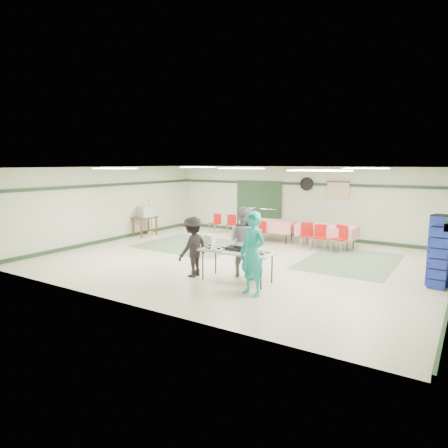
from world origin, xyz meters
The scene contains 39 objects.
floor centered at (0.00, 0.00, 0.00)m, with size 11.00×11.00×0.00m, color beige.
ceiling centered at (0.00, 0.00, 2.70)m, with size 11.00×11.00×0.00m, color white.
wall_back centered at (0.00, 4.50, 1.35)m, with size 11.00×11.00×0.00m, color beige.
wall_front centered at (0.00, -4.50, 1.35)m, with size 11.00×11.00×0.00m, color beige.
wall_left centered at (-5.50, 0.00, 1.35)m, with size 9.00×9.00×0.00m, color beige.
trim_back centered at (0.00, 4.47, 2.05)m, with size 11.00×0.06×0.10m, color #1F3920.
baseboard_back centered at (0.00, 4.47, 0.06)m, with size 11.00×0.06×0.12m, color #1F3920.
trim_left centered at (-5.47, 0.00, 2.05)m, with size 9.00×0.06×0.10m, color #1F3920.
baseboard_left centered at (-5.47, 0.00, 0.06)m, with size 9.00×0.06×0.12m, color #1F3920.
green_patch_a centered at (-2.50, 1.00, 0.00)m, with size 3.50×3.00×0.01m, color #5D7E5C.
green_patch_b centered at (2.80, 1.50, 0.00)m, with size 2.50×3.50×0.01m, color #5D7E5C.
double_door_left centered at (-2.20, 4.44, 1.05)m, with size 0.90×0.06×2.10m, color gray.
double_door_right centered at (-1.25, 4.44, 1.05)m, with size 0.90×0.06×2.10m, color gray.
door_frame centered at (-1.73, 4.42, 1.05)m, with size 2.00×0.03×2.15m, color #1F3920.
wall_fan centered at (0.30, 4.44, 2.05)m, with size 0.50×0.50×0.10m, color black.
scroll_banner centered at (1.50, 4.44, 1.85)m, with size 0.80×0.02×0.60m, color beige.
serving_table centered at (1.01, -1.95, 0.72)m, with size 1.84×0.78×0.76m.
sheet_tray_right centered at (1.58, -2.00, 0.77)m, with size 0.53×0.40×0.02m, color silver.
sheet_tray_mid centered at (0.83, -1.78, 0.77)m, with size 0.59×0.45×0.02m, color silver.
sheet_tray_left centered at (0.47, -2.09, 0.77)m, with size 0.62×0.47×0.02m, color silver.
baking_pan centered at (0.98, -1.93, 0.80)m, with size 0.46×0.29×0.08m, color black.
foam_box_stack centered at (0.20, -1.91, 0.91)m, with size 0.22×0.20×0.30m, color white.
volunteer_teal centered at (1.80, -2.63, 0.91)m, with size 0.66×0.44×1.82m, color teal.
volunteer_grey centered at (0.93, -1.47, 0.89)m, with size 0.86×0.67×1.77m, color gray.
volunteer_dark centered at (-0.15, -2.15, 0.76)m, with size 0.98×0.56×1.51m, color black.
dining_table_a centered at (1.56, 3.10, 0.57)m, with size 2.01×0.98×0.77m.
dining_table_b centered at (-0.64, 3.10, 0.57)m, with size 2.02×1.06×0.77m.
chair_a centered at (1.55, 2.52, 0.51)m, with size 0.49×0.49×0.84m.
chair_b centered at (1.06, 2.53, 0.53)m, with size 0.48×0.48×0.87m.
chair_c centered at (2.19, 2.53, 0.54)m, with size 0.49×0.49×0.88m.
chair_d centered at (-0.67, 2.52, 0.49)m, with size 0.49×0.49×0.80m.
chair_loose_a centered at (-2.50, 3.57, 0.47)m, with size 0.46×0.47×0.78m.
chair_loose_b centered at (-3.12, 3.37, 0.48)m, with size 0.41×0.41×0.79m.
crate_stack_blue_a centered at (5.15, 0.04, 0.72)m, with size 0.37×0.37×1.44m, color #19339A.
crate_stack_red centered at (5.15, 1.81, 0.72)m, with size 0.37×0.37×1.45m, color maroon.
crate_stack_blue_b centered at (5.15, 0.22, 0.84)m, with size 0.43×0.43×1.67m, color #19339A.
printer_table centered at (-5.15, 1.40, 0.65)m, with size 0.69×0.98×0.74m.
office_printer centered at (-5.15, 1.43, 0.95)m, with size 0.52×0.46×0.41m, color #A7A7A3.
broom centered at (-5.23, 1.82, 0.73)m, with size 0.03×0.03×1.40m, color brown.
Camera 1 is at (5.74, -10.00, 2.83)m, focal length 32.00 mm.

